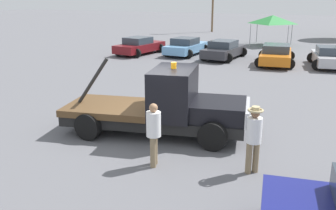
% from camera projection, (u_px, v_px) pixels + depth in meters
% --- Properties ---
extents(ground_plane, '(160.00, 160.00, 0.00)m').
position_uv_depth(ground_plane, '(154.00, 133.00, 12.65)').
color(ground_plane, slate).
extents(tow_truck, '(6.34, 3.15, 2.51)m').
position_uv_depth(tow_truck, '(165.00, 107.00, 12.30)').
color(tow_truck, black).
rests_on(tow_truck, ground).
extents(person_near_truck, '(0.40, 0.40, 1.82)m').
position_uv_depth(person_near_truck, '(254.00, 134.00, 9.56)').
color(person_near_truck, '#847051').
rests_on(person_near_truck, ground).
extents(person_at_hood, '(0.39, 0.39, 1.77)m').
position_uv_depth(person_at_hood, '(154.00, 130.00, 9.98)').
color(person_at_hood, '#847051').
rests_on(person_at_hood, ground).
extents(parked_car_maroon, '(2.87, 4.79, 1.34)m').
position_uv_depth(parked_car_maroon, '(139.00, 46.00, 29.03)').
color(parked_car_maroon, maroon).
rests_on(parked_car_maroon, ground).
extents(parked_car_skyblue, '(2.67, 4.62, 1.34)m').
position_uv_depth(parked_car_skyblue, '(186.00, 47.00, 28.66)').
color(parked_car_skyblue, '#669ED1').
rests_on(parked_car_skyblue, ground).
extents(parked_car_charcoal, '(2.73, 4.80, 1.34)m').
position_uv_depth(parked_car_charcoal, '(224.00, 50.00, 27.01)').
color(parked_car_charcoal, '#2D2D33').
rests_on(parked_car_charcoal, ground).
extents(parked_car_orange, '(2.80, 5.05, 1.34)m').
position_uv_depth(parked_car_orange, '(276.00, 55.00, 24.87)').
color(parked_car_orange, orange).
rests_on(parked_car_orange, ground).
extents(parked_car_silver, '(2.82, 4.44, 1.34)m').
position_uv_depth(parked_car_silver, '(329.00, 57.00, 23.92)').
color(parked_car_silver, '#B7B7BC').
rests_on(parked_car_silver, ground).
extents(canopy_tent_green, '(3.28, 3.28, 2.70)m').
position_uv_depth(canopy_tent_green, '(273.00, 20.00, 33.55)').
color(canopy_tent_green, '#9E9EA3').
rests_on(canopy_tent_green, ground).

